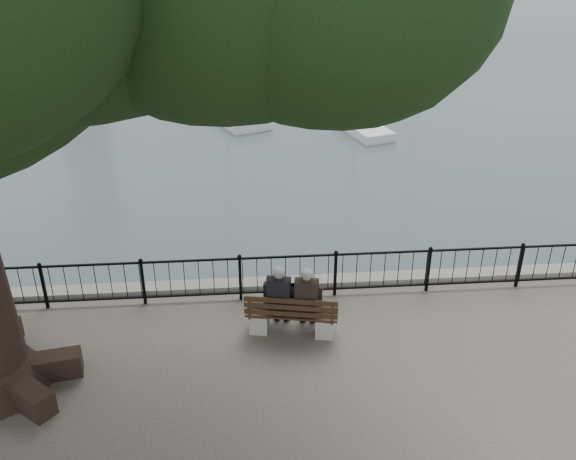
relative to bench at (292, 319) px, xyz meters
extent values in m
cube|color=slate|center=(0.03, 1.77, -0.83)|extent=(200.00, 0.40, 1.20)
cube|color=black|center=(0.03, 1.27, 0.65)|extent=(22.00, 0.04, 0.04)
cube|color=black|center=(0.03, 1.27, -0.18)|extent=(22.00, 0.04, 0.04)
cube|color=gray|center=(-0.62, 0.16, -0.12)|extent=(0.42, 0.50, 0.40)
cube|color=gray|center=(0.64, -0.09, -0.12)|extent=(0.42, 0.50, 0.40)
cube|color=black|center=(0.01, 0.04, 0.12)|extent=(1.83, 0.83, 0.04)
cube|color=black|center=(-0.04, -0.22, 0.41)|extent=(1.75, 0.38, 0.39)
cube|color=black|center=(-0.23, 0.10, 0.23)|extent=(0.41, 0.36, 0.24)
cube|color=black|center=(-0.25, -0.01, 0.61)|extent=(0.47, 0.32, 0.59)
sphere|color=tan|center=(-0.24, 0.03, 1.02)|extent=(0.23, 0.23, 0.23)
ellipsoid|color=gray|center=(-0.25, 0.00, 1.06)|extent=(0.24, 0.24, 0.20)
cube|color=black|center=(-0.17, 0.38, -0.10)|extent=(0.39, 0.49, 0.44)
cube|color=black|center=(0.29, -0.01, 0.23)|extent=(0.41, 0.36, 0.24)
cube|color=black|center=(0.27, -0.11, 0.61)|extent=(0.47, 0.32, 0.59)
sphere|color=tan|center=(0.27, -0.07, 1.02)|extent=(0.23, 0.23, 0.23)
ellipsoid|color=gray|center=(0.27, -0.10, 1.06)|extent=(0.24, 0.24, 0.20)
cube|color=black|center=(0.34, 0.27, -0.10)|extent=(0.39, 0.49, 0.44)
cube|color=slate|center=(2.03, 48.77, -0.73)|extent=(5.88, 5.88, 1.40)
cube|color=white|center=(-8.85, 20.67, -1.23)|extent=(3.32, 6.02, 0.65)
cube|color=white|center=(-8.85, 20.67, -0.73)|extent=(1.85, 2.61, 0.48)
cube|color=white|center=(-1.37, 17.78, -1.23)|extent=(3.85, 6.23, 0.67)
cube|color=white|center=(-1.37, 17.78, -0.73)|extent=(2.08, 2.75, 0.50)
cube|color=white|center=(3.99, 15.44, -1.23)|extent=(2.62, 4.81, 0.51)
cube|color=white|center=(3.99, 15.44, -0.73)|extent=(1.47, 2.08, 0.39)
cylinder|color=#B6B5BB|center=(3.99, 15.18, 3.61)|extent=(0.10, 0.10, 9.08)
cube|color=white|center=(8.95, 23.91, -1.23)|extent=(1.67, 5.88, 0.65)
cube|color=white|center=(8.95, 23.91, -0.73)|extent=(1.21, 2.40, 0.49)
cube|color=white|center=(-12.45, 26.65, -1.23)|extent=(3.09, 5.87, 0.63)
cube|color=white|center=(-12.45, 26.65, -0.73)|extent=(1.75, 2.54, 0.47)
cube|color=white|center=(0.11, 32.45, -1.23)|extent=(3.66, 5.98, 0.64)
cube|color=white|center=(0.11, 32.45, -0.73)|extent=(1.98, 2.63, 0.48)
cube|color=white|center=(5.97, 35.80, -1.23)|extent=(1.43, 5.08, 0.56)
cube|color=white|center=(5.97, 35.80, -0.73)|extent=(1.04, 2.07, 0.42)
cube|color=white|center=(-4.33, 40.92, -1.23)|extent=(1.86, 5.12, 0.56)
cube|color=white|center=(-4.33, 40.92, -0.73)|extent=(1.21, 2.13, 0.42)
camera|label=1|loc=(-0.92, -10.17, 7.23)|focal=40.00mm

